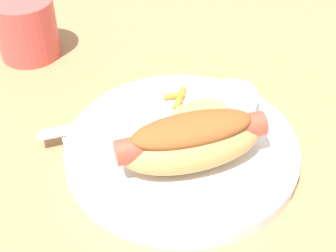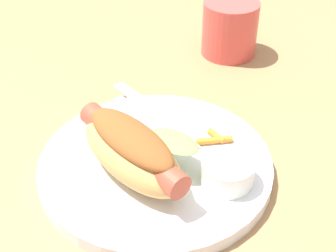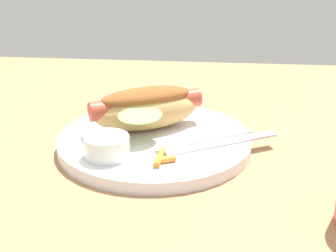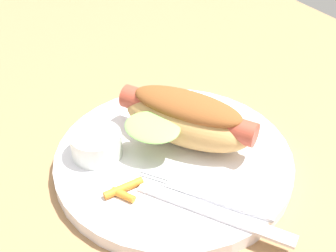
% 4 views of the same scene
% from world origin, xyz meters
% --- Properties ---
extents(ground_plane, '(1.20, 0.90, 0.02)m').
position_xyz_m(ground_plane, '(0.00, 0.00, -0.01)').
color(ground_plane, '#9E754C').
extents(plate, '(0.26, 0.26, 0.02)m').
position_xyz_m(plate, '(0.03, -0.02, 0.01)').
color(plate, white).
rests_on(plate, ground_plane).
extents(hot_dog, '(0.16, 0.14, 0.06)m').
position_xyz_m(hot_dog, '(0.04, -0.04, 0.05)').
color(hot_dog, tan).
rests_on(hot_dog, plate).
extents(sauce_ramekin, '(0.05, 0.05, 0.03)m').
position_xyz_m(sauce_ramekin, '(0.08, 0.05, 0.03)').
color(sauce_ramekin, white).
rests_on(sauce_ramekin, plate).
extents(fork, '(0.13, 0.08, 0.00)m').
position_xyz_m(fork, '(-0.04, -0.01, 0.02)').
color(fork, silver).
rests_on(fork, plate).
extents(knife, '(0.15, 0.09, 0.00)m').
position_xyz_m(knife, '(-0.06, 0.00, 0.02)').
color(knife, silver).
rests_on(knife, plate).
extents(carrot_garnish, '(0.03, 0.04, 0.01)m').
position_xyz_m(carrot_garnish, '(0.01, 0.06, 0.02)').
color(carrot_garnish, orange).
rests_on(carrot_garnish, plate).
extents(drinking_cup, '(0.08, 0.08, 0.08)m').
position_xyz_m(drinking_cup, '(-0.22, 0.14, 0.04)').
color(drinking_cup, '#D84C47').
rests_on(drinking_cup, ground_plane).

